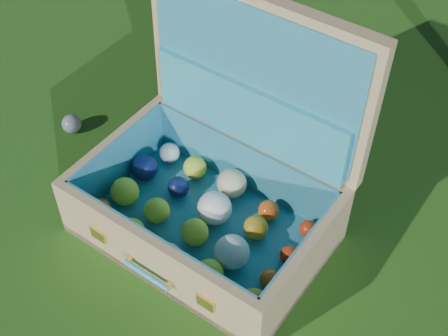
{
  "coord_description": "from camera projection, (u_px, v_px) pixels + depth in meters",
  "views": [
    {
      "loc": [
        0.69,
        -0.98,
        1.47
      ],
      "look_at": [
        -0.08,
        -0.07,
        0.21
      ],
      "focal_mm": 50.0,
      "sensor_mm": 36.0,
      "label": 1
    }
  ],
  "objects": [
    {
      "name": "ground",
      "position": [
        257.0,
        214.0,
        1.89
      ],
      "size": [
        60.0,
        60.0,
        0.0
      ],
      "primitive_type": "plane",
      "color": "#215114",
      "rests_on": "ground"
    },
    {
      "name": "stray_ball",
      "position": [
        72.0,
        124.0,
        2.12
      ],
      "size": [
        0.07,
        0.07,
        0.07
      ],
      "primitive_type": "sphere",
      "color": "#4770B8",
      "rests_on": "ground"
    },
    {
      "name": "suitcase",
      "position": [
        219.0,
        173.0,
        1.75
      ],
      "size": [
        0.73,
        0.57,
        0.67
      ],
      "rotation": [
        0.0,
        0.0,
        0.07
      ],
      "color": "tan",
      "rests_on": "ground"
    }
  ]
}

